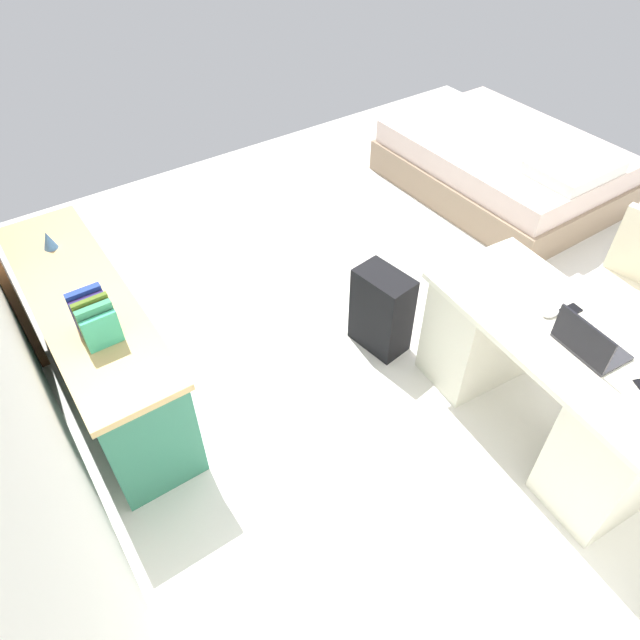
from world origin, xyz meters
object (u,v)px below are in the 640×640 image
computer_mouse (551,313)px  figurine_small (48,240)px  office_chair (624,301)px  bed (502,166)px  cell_phone_by_mouse (569,311)px  laptop (588,343)px  credenza (98,343)px  suitcase_black (381,311)px  desk (546,379)px

computer_mouse → figurine_small: size_ratio=0.91×
office_chair → bed: office_chair is taller
cell_phone_by_mouse → computer_mouse: bearing=72.6°
laptop → credenza: bearing=46.0°
office_chair → credenza: office_chair is taller
office_chair → laptop: 1.00m
suitcase_black → credenza: bearing=59.7°
office_chair → credenza: 3.14m
laptop → cell_phone_by_mouse: size_ratio=2.41×
credenza → computer_mouse: bearing=-128.7°
suitcase_black → cell_phone_by_mouse: (-0.92, -0.44, 0.47)m
desk → figurine_small: 2.89m
computer_mouse → figurine_small: figurine_small is taller
suitcase_black → computer_mouse: computer_mouse is taller
laptop → cell_phone_by_mouse: laptop is taller
laptop → office_chair: bearing=-73.6°
bed → figurine_small: size_ratio=17.27×
suitcase_black → bed: bearing=-74.7°
desk → cell_phone_by_mouse: (0.09, -0.13, 0.36)m
laptop → figurine_small: laptop is taller
suitcase_black → cell_phone_by_mouse: cell_phone_by_mouse is taller
computer_mouse → figurine_small: (2.04, 1.91, 0.01)m
credenza → office_chair: bearing=-119.1°
credenza → laptop: 2.61m
computer_mouse → credenza: bearing=56.3°
laptop → suitcase_black: bearing=13.7°
suitcase_black → cell_phone_by_mouse: 1.12m
credenza → desk: bearing=-131.4°
bed → suitcase_black: bed is taller
credenza → cell_phone_by_mouse: size_ratio=13.24×
credenza → figurine_small: bearing=0.2°
suitcase_black → laptop: (-1.13, -0.28, 0.52)m
desk → cell_phone_by_mouse: cell_phone_by_mouse is taller
credenza → laptop: size_ratio=5.49×
desk → bed: 2.59m
laptop → computer_mouse: 0.27m
bed → computer_mouse: (-1.76, 1.74, 0.52)m
office_chair → suitcase_black: size_ratio=1.66×
bed → suitcase_black: size_ratio=3.35×
suitcase_black → laptop: laptop is taller
laptop → desk: bearing=-12.2°
cell_phone_by_mouse → office_chair: bearing=-81.6°
desk → office_chair: office_chair is taller
suitcase_black → figurine_small: figurine_small is taller
office_chair → suitcase_black: bearing=53.3°
computer_mouse → bed: bearing=-39.7°
desk → suitcase_black: 1.05m
credenza → bed: 3.66m
desk → computer_mouse: 0.40m
bed → figurine_small: bearing=85.5°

